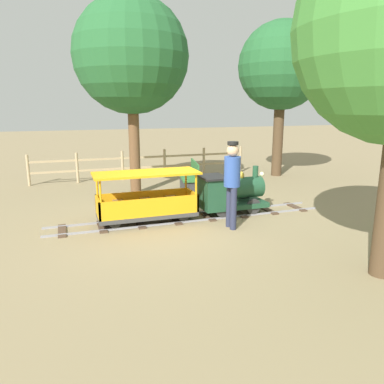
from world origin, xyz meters
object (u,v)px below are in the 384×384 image
at_px(locomotive, 230,192).
at_px(park_bench, 190,177).
at_px(passenger_car, 147,202).
at_px(oak_tree_near, 131,56).
at_px(oak_tree_distant, 282,67).
at_px(conductor_person, 232,178).

bearing_deg(locomotive, park_bench, -177.16).
xyz_separation_m(passenger_car, park_bench, (-2.24, 1.65, -0.01)).
bearing_deg(oak_tree_near, park_bench, 77.92).
xyz_separation_m(passenger_car, oak_tree_near, (-2.54, 0.26, 2.99)).
relative_size(park_bench, oak_tree_near, 0.28).
bearing_deg(oak_tree_near, passenger_car, -5.75).
bearing_deg(oak_tree_near, oak_tree_distant, 102.56).
bearing_deg(conductor_person, passenger_car, -119.98).
bearing_deg(oak_tree_distant, oak_tree_near, -77.44).
height_order(oak_tree_near, oak_tree_distant, oak_tree_near).
distance_m(oak_tree_near, oak_tree_distant, 4.99).
height_order(locomotive, passenger_car, passenger_car).
relative_size(passenger_car, oak_tree_distant, 0.42).
relative_size(passenger_car, oak_tree_near, 0.41).
distance_m(locomotive, oak_tree_near, 4.15).
distance_m(conductor_person, oak_tree_near, 4.31).
bearing_deg(oak_tree_near, locomotive, 30.67).
height_order(conductor_person, park_bench, conductor_person).
xyz_separation_m(locomotive, conductor_person, (0.82, -0.34, 0.47)).
xyz_separation_m(locomotive, oak_tree_near, (-2.54, -1.50, 2.93)).
xyz_separation_m(conductor_person, park_bench, (-3.05, 0.23, -0.54)).
xyz_separation_m(passenger_car, conductor_person, (0.82, 1.42, 0.53)).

